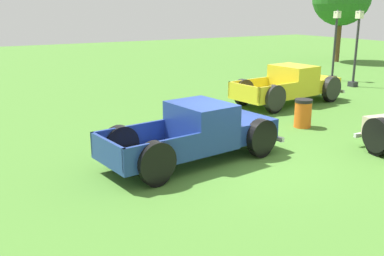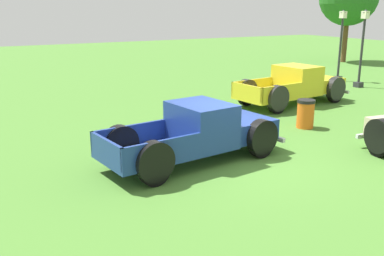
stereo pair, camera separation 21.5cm
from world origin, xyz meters
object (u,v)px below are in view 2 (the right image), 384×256
Objects in this scene: pickup_truck_behind_left at (298,85)px; trash_can at (305,114)px; lamp_post_near at (362,47)px; lamp_post_far at (341,44)px; pickup_truck_foreground at (203,132)px.

pickup_truck_behind_left is 3.98m from trash_can.
pickup_truck_behind_left is 5.63m from lamp_post_near.
lamp_post_far is at bearing 127.26° from trash_can.
pickup_truck_behind_left is at bearing 141.51° from trash_can.
lamp_post_far reaches higher than pickup_truck_behind_left.
lamp_post_near reaches higher than lamp_post_far.
lamp_post_near is 1.98m from lamp_post_far.
lamp_post_far is (-1.90, 0.58, -0.01)m from lamp_post_near.
lamp_post_far is (-7.36, 12.92, 1.25)m from pickup_truck_foreground.
lamp_post_near is at bearing 104.33° from pickup_truck_behind_left.
lamp_post_near is at bearing 113.89° from pickup_truck_foreground.
lamp_post_far is (-3.26, 5.89, 1.22)m from pickup_truck_behind_left.
pickup_truck_behind_left is at bearing -75.67° from lamp_post_near.
lamp_post_near is at bearing -16.88° from lamp_post_far.
lamp_post_near reaches higher than trash_can.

